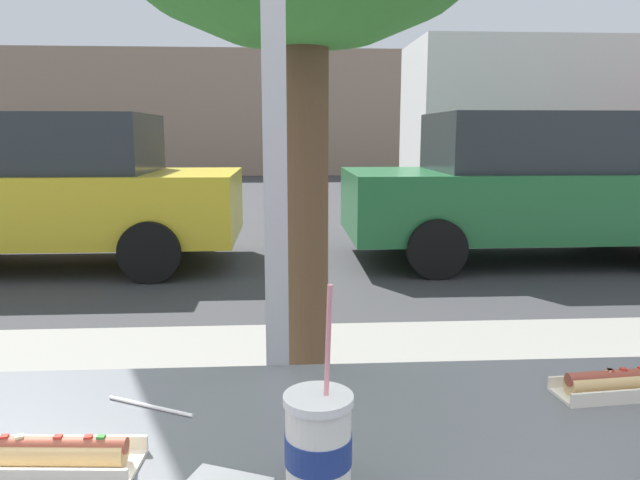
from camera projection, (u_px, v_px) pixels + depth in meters
The scene contains 10 objects.
ground_plane at pixel (283, 231), 9.30m from camera, with size 60.00×60.00×0.00m, color #38383A.
sidewalk_strip at pixel (283, 424), 3.00m from camera, with size 16.00×2.80×0.13m, color gray.
building_facade_far at pixel (282, 113), 21.66m from camera, with size 28.00×1.20×4.49m, color gray.
soda_cup_left at pixel (318, 447), 0.80m from camera, with size 0.10×0.10×0.32m.
hotdog_tray_near at pixel (52, 455), 0.89m from camera, with size 0.27×0.12×0.05m.
hotdog_tray_far at pixel (620, 383), 1.15m from camera, with size 0.26×0.11×0.05m.
loose_straw at pixel (150, 406), 1.10m from camera, with size 0.01×0.01×0.19m, color white.
parked_car_yellow at pixel (46, 190), 6.74m from camera, with size 4.39×1.95×1.74m.
parked_car_green at pixel (531, 187), 7.08m from camera, with size 4.44×1.99×1.76m.
box_truck at pixel (568, 124), 11.17m from camera, with size 6.41×2.44×3.17m.
Camera 1 is at (0.02, -1.19, 1.52)m, focal length 33.07 mm.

